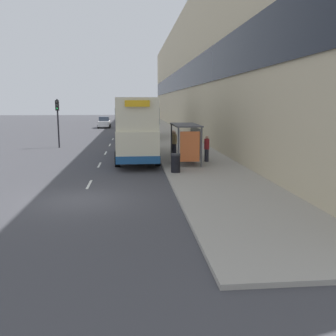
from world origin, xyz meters
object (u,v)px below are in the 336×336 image
Objects in this scene: double_decker_bus_near at (136,127)px; pedestrian_2 at (175,143)px; pedestrian_at_shelter at (174,142)px; traffic_light_far_kerb at (58,115)px; litter_bin at (176,163)px; double_decker_bus_ahead at (135,118)px; bus_shelter at (189,136)px; pedestrian_1 at (207,148)px; car_0 at (104,122)px.

double_decker_bus_near is 3.08m from pedestrian_2.
traffic_light_far_kerb reaches higher than pedestrian_at_shelter.
pedestrian_2 is 1.69× the size of litter_bin.
pedestrian_at_shelter reaches higher than pedestrian_2.
double_decker_bus_ahead is 14.90m from pedestrian_at_shelter.
pedestrian_2 is 6.96m from litter_bin.
double_decker_bus_ahead is at bearing 90.07° from double_decker_bus_near.
bus_shelter is 2.42× the size of pedestrian_1.
traffic_light_far_kerb is at bearing 133.82° from double_decker_bus_near.
car_0 is 34.40m from pedestrian_2.
pedestrian_at_shelter is at bearing 89.65° from pedestrian_2.
pedestrian_1 is at bearing 20.74° from bus_shelter.
bus_shelter is 2.32× the size of pedestrian_at_shelter.
pedestrian_1 is at bearing -31.82° from double_decker_bus_near.
bus_shelter is 0.41× the size of double_decker_bus_ahead.
litter_bin is 0.24× the size of traffic_light_far_kerb.
traffic_light_far_kerb is at bearing 144.89° from pedestrian_2.
double_decker_bus_near is 34.28m from car_0.
pedestrian_at_shelter is at bearing -32.22° from traffic_light_far_kerb.
car_0 is at bearing 104.27° from pedestrian_1.
double_decker_bus_near is 6.44× the size of pedestrian_2.
double_decker_bus_ahead is (-3.32, 18.97, 0.41)m from bus_shelter.
bus_shelter is 4.00× the size of litter_bin.
litter_bin is (2.08, -6.55, -1.62)m from double_decker_bus_near.
bus_shelter reaches higher than litter_bin.
pedestrian_at_shelter is at bearing 102.99° from car_0.
traffic_light_far_kerb reaches higher than double_decker_bus_ahead.
pedestrian_2 is at bearing 97.72° from bus_shelter.
pedestrian_1 is (4.57, -2.84, -1.26)m from double_decker_bus_near.
double_decker_bus_ahead is at bearing 104.59° from car_0.
pedestrian_1 is 0.98× the size of pedestrian_2.
double_decker_bus_near is 1.11× the size of double_decker_bus_ahead.
traffic_light_far_kerb is at bearing 123.13° from litter_bin.
double_decker_bus_near is 15.65m from double_decker_bus_ahead.
double_decker_bus_ahead is at bearing 99.91° from bus_shelter.
bus_shelter reaches higher than car_0.
pedestrian_2 is (-0.00, -0.70, -0.02)m from pedestrian_at_shelter.
bus_shelter is 14.65m from traffic_light_far_kerb.
pedestrian_1 is at bearing -65.60° from pedestrian_at_shelter.
double_decker_bus_near is at bearing -46.18° from traffic_light_far_kerb.
pedestrian_at_shelter reaches higher than car_0.
pedestrian_at_shelter is at bearing 114.40° from pedestrian_1.
car_0 is at bearing 102.99° from pedestrian_at_shelter.
double_decker_bus_ahead reaches higher than pedestrian_at_shelter.
double_decker_bus_near reaches higher than pedestrian_at_shelter.
pedestrian_2 is (7.57, -33.55, 0.17)m from car_0.
pedestrian_at_shelter is 11.59m from traffic_light_far_kerb.
double_decker_bus_near is 2.66× the size of traffic_light_far_kerb.
litter_bin is at bearing -110.76° from bus_shelter.
double_decker_bus_ahead is 2.38× the size of traffic_light_far_kerb.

